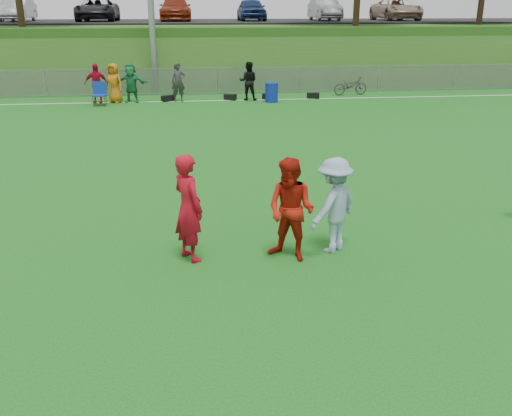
{
  "coord_description": "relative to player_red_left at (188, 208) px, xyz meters",
  "views": [
    {
      "loc": [
        -1.52,
        -7.87,
        4.02
      ],
      "look_at": [
        -0.5,
        0.5,
        1.03
      ],
      "focal_mm": 40.0,
      "sensor_mm": 36.0,
      "label": 1
    }
  ],
  "objects": [
    {
      "name": "ground",
      "position": [
        1.56,
        -0.99,
        -0.91
      ],
      "size": [
        120.0,
        120.0,
        0.0
      ],
      "primitive_type": "plane",
      "color": "#125A16",
      "rests_on": "ground"
    },
    {
      "name": "sideline_far",
      "position": [
        1.56,
        17.01,
        -0.9
      ],
      "size": [
        60.0,
        0.1,
        0.01
      ],
      "primitive_type": "cube",
      "color": "white",
      "rests_on": "ground"
    },
    {
      "name": "fence",
      "position": [
        1.56,
        19.01,
        -0.26
      ],
      "size": [
        58.0,
        0.06,
        1.3
      ],
      "color": "gray",
      "rests_on": "ground"
    },
    {
      "name": "berm",
      "position": [
        1.56,
        30.01,
        0.59
      ],
      "size": [
        120.0,
        18.0,
        3.0
      ],
      "primitive_type": "cube",
      "color": "#2D5417",
      "rests_on": "ground"
    },
    {
      "name": "parking_lot",
      "position": [
        1.56,
        32.01,
        2.14
      ],
      "size": [
        120.0,
        12.0,
        0.1
      ],
      "primitive_type": "cube",
      "color": "black",
      "rests_on": "berm"
    },
    {
      "name": "car_row",
      "position": [
        0.39,
        31.01,
        2.91
      ],
      "size": [
        32.04,
        5.18,
        1.44
      ],
      "color": "silver",
      "rests_on": "parking_lot"
    },
    {
      "name": "spectator_row",
      "position": [
        -1.39,
        17.01,
        -0.06
      ],
      "size": [
        7.64,
        0.87,
        1.69
      ],
      "color": "#B20C23",
      "rests_on": "ground"
    },
    {
      "name": "gear_bags",
      "position": [
        2.71,
        17.11,
        -0.78
      ],
      "size": [
        7.23,
        0.53,
        0.26
      ],
      "color": "black",
      "rests_on": "ground"
    },
    {
      "name": "player_red_left",
      "position": [
        0.0,
        0.0,
        0.0
      ],
      "size": [
        0.72,
        0.79,
        1.81
      ],
      "primitive_type": "imported",
      "rotation": [
        0.0,
        0.0,
        2.13
      ],
      "color": "#B10C1D",
      "rests_on": "ground"
    },
    {
      "name": "player_red_center",
      "position": [
        1.67,
        -0.2,
        -0.04
      ],
      "size": [
        1.07,
        1.03,
        1.73
      ],
      "primitive_type": "imported",
      "rotation": [
        0.0,
        0.0,
        -0.65
      ],
      "color": "#AC170B",
      "rests_on": "ground"
    },
    {
      "name": "player_blue",
      "position": [
        2.46,
        0.04,
        -0.08
      ],
      "size": [
        1.22,
        1.16,
        1.66
      ],
      "primitive_type": "imported",
      "rotation": [
        0.0,
        0.0,
        3.84
      ],
      "color": "#8EA7C5",
      "rests_on": "ground"
    },
    {
      "name": "recycling_bin",
      "position": [
        3.79,
        16.3,
        -0.48
      ],
      "size": [
        0.73,
        0.73,
        0.85
      ],
      "primitive_type": "cylinder",
      "rotation": [
        0.0,
        0.0,
        0.36
      ],
      "color": "#0D2495",
      "rests_on": "ground"
    },
    {
      "name": "camp_chair",
      "position": [
        -3.64,
        16.24,
        -0.61
      ],
      "size": [
        0.55,
        0.57,
        0.99
      ],
      "rotation": [
        0.0,
        0.0,
        0.01
      ],
      "color": "#0E35A0",
      "rests_on": "ground"
    },
    {
      "name": "bicycle",
      "position": [
        7.84,
        18.01,
        -0.47
      ],
      "size": [
        1.74,
        0.82,
        0.88
      ],
      "primitive_type": "imported",
      "rotation": [
        0.0,
        0.0,
        1.72
      ],
      "color": "#2D2C2F",
      "rests_on": "ground"
    }
  ]
}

